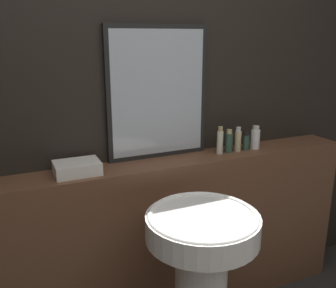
% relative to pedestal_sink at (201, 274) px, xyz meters
% --- Properties ---
extents(wall_back, '(8.00, 0.06, 2.50)m').
position_rel_pedestal_sink_xyz_m(wall_back, '(-0.02, 0.64, 0.66)').
color(wall_back, black).
rests_on(wall_back, ground_plane).
extents(vanity_counter, '(2.50, 0.24, 0.98)m').
position_rel_pedestal_sink_xyz_m(vanity_counter, '(-0.02, 0.50, -0.09)').
color(vanity_counter, brown).
rests_on(vanity_counter, ground_plane).
extents(pedestal_sink, '(0.51, 0.51, 0.90)m').
position_rel_pedestal_sink_xyz_m(pedestal_sink, '(0.00, 0.00, 0.00)').
color(pedestal_sink, white).
rests_on(pedestal_sink, ground_plane).
extents(mirror, '(0.59, 0.03, 0.73)m').
position_rel_pedestal_sink_xyz_m(mirror, '(0.03, 0.59, 0.76)').
color(mirror, black).
rests_on(mirror, vanity_counter).
extents(towel_stack, '(0.23, 0.16, 0.06)m').
position_rel_pedestal_sink_xyz_m(towel_stack, '(-0.45, 0.50, 0.43)').
color(towel_stack, silver).
rests_on(towel_stack, vanity_counter).
extents(shampoo_bottle, '(0.04, 0.04, 0.16)m').
position_rel_pedestal_sink_xyz_m(shampoo_bottle, '(0.39, 0.50, 0.47)').
color(shampoo_bottle, beige).
rests_on(shampoo_bottle, vanity_counter).
extents(conditioner_bottle, '(0.04, 0.04, 0.14)m').
position_rel_pedestal_sink_xyz_m(conditioner_bottle, '(0.45, 0.50, 0.46)').
color(conditioner_bottle, '#2D4C3D').
rests_on(conditioner_bottle, vanity_counter).
extents(lotion_bottle, '(0.04, 0.04, 0.15)m').
position_rel_pedestal_sink_xyz_m(lotion_bottle, '(0.51, 0.50, 0.46)').
color(lotion_bottle, '#C6B284').
rests_on(lotion_bottle, vanity_counter).
extents(body_wash_bottle, '(0.04, 0.04, 0.11)m').
position_rel_pedestal_sink_xyz_m(body_wash_bottle, '(0.57, 0.50, 0.45)').
color(body_wash_bottle, '#2D4C3D').
rests_on(body_wash_bottle, vanity_counter).
extents(hand_soap_bottle, '(0.06, 0.06, 0.14)m').
position_rel_pedestal_sink_xyz_m(hand_soap_bottle, '(0.64, 0.50, 0.46)').
color(hand_soap_bottle, white).
rests_on(hand_soap_bottle, vanity_counter).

